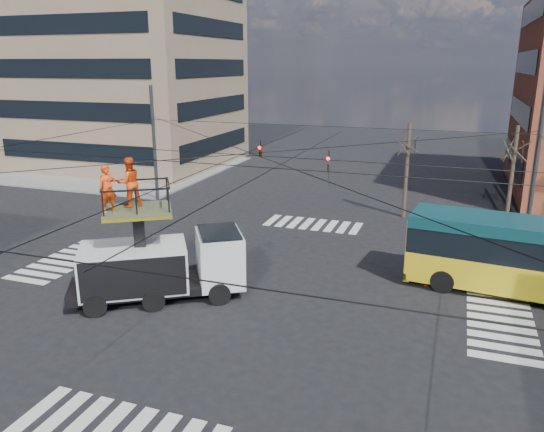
{
  "coord_description": "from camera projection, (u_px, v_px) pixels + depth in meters",
  "views": [
    {
      "loc": [
        7.84,
        -19.83,
        9.43
      ],
      "look_at": [
        -0.17,
        2.96,
        2.43
      ],
      "focal_mm": 35.0,
      "sensor_mm": 36.0,
      "label": 1
    }
  ],
  "objects": [
    {
      "name": "sidewalk_nw",
      "position": [
        124.0,
        169.0,
        48.79
      ],
      "size": [
        18.0,
        18.0,
        0.12
      ],
      "primitive_type": "cube",
      "color": "slate",
      "rests_on": "ground"
    },
    {
      "name": "tree_b",
      "position": [
        515.0,
        149.0,
        30.54
      ],
      "size": [
        2.0,
        2.0,
        6.0
      ],
      "color": "#382B21",
      "rests_on": "ground"
    },
    {
      "name": "utility_truck",
      "position": [
        161.0,
        253.0,
        21.59
      ],
      "size": [
        7.15,
        5.68,
        5.91
      ],
      "rotation": [
        0.0,
        0.0,
        0.56
      ],
      "color": "black",
      "rests_on": "ground"
    },
    {
      "name": "overhead_network",
      "position": [
        254.0,
        190.0,
        22.29
      ],
      "size": [
        24.24,
        24.24,
        8.0
      ],
      "color": "#2D2D30",
      "rests_on": "ground"
    },
    {
      "name": "flagger",
      "position": [
        426.0,
        265.0,
        23.14
      ],
      "size": [
        1.31,
        1.34,
        1.84
      ],
      "primitive_type": "imported",
      "rotation": [
        0.0,
        0.0,
        -0.84
      ],
      "color": "#ED3C0F",
      "rests_on": "ground"
    },
    {
      "name": "worker_ground",
      "position": [
        167.0,
        260.0,
        23.64
      ],
      "size": [
        0.74,
        1.2,
        1.9
      ],
      "primitive_type": "imported",
      "rotation": [
        0.0,
        0.0,
        1.84
      ],
      "color": "#FF5410",
      "rests_on": "ground"
    },
    {
      "name": "ground",
      "position": [
        253.0,
        288.0,
        23.09
      ],
      "size": [
        120.0,
        120.0,
        0.0
      ],
      "primitive_type": "plane",
      "color": "black",
      "rests_on": "ground"
    },
    {
      "name": "crosswalks",
      "position": [
        253.0,
        287.0,
        23.09
      ],
      "size": [
        22.4,
        22.4,
        0.02
      ],
      "primitive_type": null,
      "color": "silver",
      "rests_on": "ground"
    },
    {
      "name": "tree_a",
      "position": [
        408.0,
        144.0,
        32.45
      ],
      "size": [
        2.0,
        2.0,
        6.0
      ],
      "color": "#382B21",
      "rests_on": "ground"
    },
    {
      "name": "traffic_cone",
      "position": [
        112.0,
        267.0,
        24.47
      ],
      "size": [
        0.36,
        0.36,
        0.7
      ],
      "primitive_type": "cone",
      "color": "#FF520A",
      "rests_on": "ground"
    }
  ]
}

